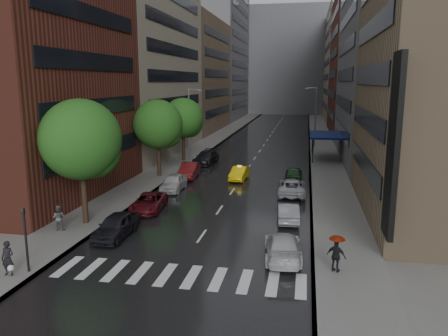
{
  "coord_description": "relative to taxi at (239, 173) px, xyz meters",
  "views": [
    {
      "loc": [
        6.45,
        -22.38,
        9.96
      ],
      "look_at": [
        0.0,
        11.9,
        3.0
      ],
      "focal_mm": 35.0,
      "sensor_mm": 36.0,
      "label": 1
    }
  ],
  "objects": [
    {
      "name": "traffic_light",
      "position": [
        -7.5,
        -24.18,
        1.55
      ],
      "size": [
        0.18,
        0.15,
        3.45
      ],
      "color": "black",
      "rests_on": "sidewalk_left"
    },
    {
      "name": "street_lamp_left",
      "position": [
        -7.62,
        9.05,
        4.22
      ],
      "size": [
        1.74,
        0.22,
        9.0
      ],
      "color": "gray",
      "rests_on": "sidewalk_left"
    },
    {
      "name": "tree_far",
      "position": [
        -8.5,
        9.14,
        4.77
      ],
      "size": [
        4.99,
        4.99,
        7.96
      ],
      "color": "#382619",
      "rests_on": "ground"
    },
    {
      "name": "sidewalk_left",
      "position": [
        -8.9,
        29.05,
        -0.6
      ],
      "size": [
        4.0,
        140.0,
        0.15
      ],
      "primitive_type": "cube",
      "color": "gray",
      "rests_on": "ground"
    },
    {
      "name": "ped_black_umbrella",
      "position": [
        -9.46,
        -17.95,
        0.71
      ],
      "size": [
        0.96,
        0.98,
        2.09
      ],
      "color": "#56575C",
      "rests_on": "sidewalk_left"
    },
    {
      "name": "ground",
      "position": [
        0.1,
        -20.95,
        -0.67
      ],
      "size": [
        220.0,
        220.0,
        0.0
      ],
      "primitive_type": "plane",
      "color": "gray",
      "rests_on": "ground"
    },
    {
      "name": "parked_cars_right",
      "position": [
        5.5,
        -9.21,
        0.04
      ],
      "size": [
        2.54,
        24.97,
        1.46
      ],
      "color": "silver",
      "rests_on": "ground"
    },
    {
      "name": "road",
      "position": [
        0.1,
        29.05,
        -0.67
      ],
      "size": [
        14.0,
        140.0,
        0.01
      ],
      "primitive_type": "cube",
      "color": "black",
      "rests_on": "ground"
    },
    {
      "name": "ped_bag_walker",
      "position": [
        -8.19,
        -24.78,
        0.36
      ],
      "size": [
        0.7,
        0.49,
        1.82
      ],
      "color": "black",
      "rests_on": "sidewalk_left"
    },
    {
      "name": "buildings_left",
      "position": [
        -14.9,
        37.84,
        15.31
      ],
      "size": [
        8.0,
        108.0,
        38.0
      ],
      "color": "maroon",
      "rests_on": "ground"
    },
    {
      "name": "street_lamp_right",
      "position": [
        7.82,
        24.05,
        4.22
      ],
      "size": [
        1.74,
        0.22,
        9.0
      ],
      "color": "gray",
      "rests_on": "sidewalk_right"
    },
    {
      "name": "taxi",
      "position": [
        0.0,
        0.0,
        0.0
      ],
      "size": [
        1.69,
        4.17,
        1.35
      ],
      "primitive_type": "imported",
      "rotation": [
        0.0,
        0.0,
        -0.06
      ],
      "color": "yellow",
      "rests_on": "ground"
    },
    {
      "name": "awning",
      "position": [
        9.09,
        14.05,
        2.46
      ],
      "size": [
        4.0,
        8.0,
        3.12
      ],
      "color": "navy",
      "rests_on": "sidewalk_right"
    },
    {
      "name": "crosswalk",
      "position": [
        0.3,
        -22.95,
        -0.66
      ],
      "size": [
        13.15,
        2.8,
        0.01
      ],
      "color": "silver",
      "rests_on": "ground"
    },
    {
      "name": "sidewalk_right",
      "position": [
        9.1,
        29.05,
        -0.6
      ],
      "size": [
        4.0,
        140.0,
        0.15
      ],
      "primitive_type": "cube",
      "color": "gray",
      "rests_on": "ground"
    },
    {
      "name": "buildings_right",
      "position": [
        15.1,
        35.75,
        14.36
      ],
      "size": [
        8.05,
        109.1,
        36.0
      ],
      "color": "#937A5B",
      "rests_on": "ground"
    },
    {
      "name": "parked_cars_left",
      "position": [
        -5.3,
        -4.57,
        0.08
      ],
      "size": [
        2.71,
        31.14,
        1.58
      ],
      "color": "black",
      "rests_on": "ground"
    },
    {
      "name": "tree_mid",
      "position": [
        -8.5,
        -0.3,
        4.89
      ],
      "size": [
        5.1,
        5.1,
        8.13
      ],
      "color": "#382619",
      "rests_on": "ground"
    },
    {
      "name": "ped_red_umbrella",
      "position": [
        8.35,
        -21.24,
        0.65
      ],
      "size": [
        1.1,
        0.82,
        2.01
      ],
      "color": "black",
      "rests_on": "sidewalk_right"
    },
    {
      "name": "building_far",
      "position": [
        0.1,
        97.05,
        15.33
      ],
      "size": [
        40.0,
        14.0,
        32.0
      ],
      "primitive_type": "cube",
      "color": "slate",
      "rests_on": "ground"
    },
    {
      "name": "tree_near",
      "position": [
        -8.5,
        -16.16,
        5.37
      ],
      "size": [
        5.54,
        5.54,
        8.84
      ],
      "color": "#382619",
      "rests_on": "ground"
    }
  ]
}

